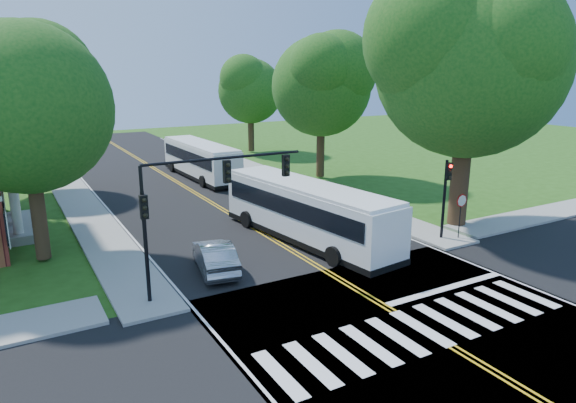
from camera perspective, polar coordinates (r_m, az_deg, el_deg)
ground at (r=20.51m, az=13.58°, el=-12.96°), size 140.00×140.00×0.00m
road at (r=34.83m, az=-6.94°, el=-1.08°), size 14.00×96.00×0.01m
cross_road at (r=20.51m, az=13.58°, el=-12.94°), size 60.00×12.00×0.01m
center_line at (r=38.44m, az=-9.26°, el=0.34°), size 0.36×70.00×0.01m
edge_line_w at (r=36.74m, az=-19.23°, el=-0.96°), size 0.12×70.00×0.01m
edge_line_e at (r=41.20m, az=-0.38°, el=1.50°), size 0.12×70.00×0.01m
crosswalk at (r=20.19m, az=14.57°, el=-13.44°), size 12.60×3.00×0.01m
stop_bar at (r=23.80m, az=17.19°, el=-9.18°), size 6.60×0.40×0.01m
sidewalk_nw at (r=39.39m, az=-22.20°, el=-0.13°), size 2.60×40.00×0.15m
sidewalk_ne at (r=44.46m, az=-0.59°, el=2.55°), size 2.60×40.00×0.15m
sidewalk_xe at (r=39.43m, az=28.34°, el=-0.80°), size 20.00×2.60×0.15m
tree_ne_big at (r=31.76m, az=19.55°, el=14.28°), size 10.80×10.80×14.91m
tree_west_near at (r=27.11m, az=-27.18°, el=9.16°), size 8.00×8.00×11.40m
tree_west_far at (r=43.12m, az=-27.63°, el=9.84°), size 7.60×7.60×10.67m
tree_east_mid at (r=44.31m, az=3.74°, el=12.63°), size 8.40×8.40×11.93m
tree_east_far at (r=58.80m, az=-4.21°, el=12.13°), size 7.20×7.20×10.34m
signal_nw at (r=21.24m, az=-9.69°, el=0.85°), size 7.15×0.46×5.66m
signal_ne at (r=29.34m, az=17.13°, el=1.37°), size 0.30×0.46×4.40m
stop_sign at (r=29.83m, az=18.69°, el=-0.39°), size 0.76×0.08×2.53m
bus_lead at (r=28.31m, az=2.10°, el=-1.05°), size 4.28×12.76×3.24m
bus_follow at (r=45.59m, az=-9.70°, el=4.64°), size 3.15×11.96×3.08m
hatchback at (r=24.61m, az=-8.15°, el=-6.03°), size 2.31×4.63×1.46m
suv at (r=34.85m, az=3.25°, el=0.11°), size 2.57×4.76×1.27m
dark_sedan at (r=38.29m, az=-0.63°, el=1.40°), size 2.18×4.32×1.20m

